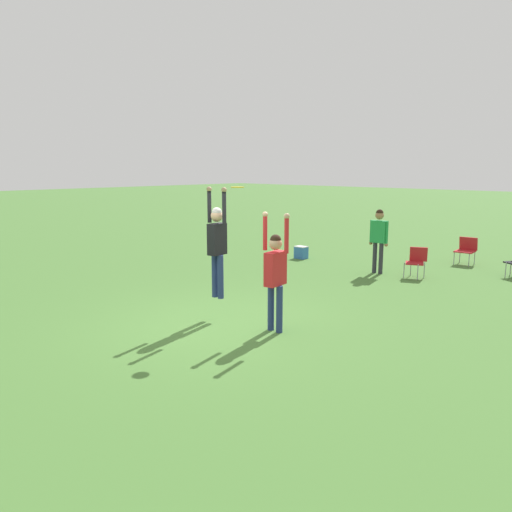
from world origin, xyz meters
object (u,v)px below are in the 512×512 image
camping_chair_1 (466,249)px  cooler_box (301,252)px  person_defending (275,269)px  person_jumping (217,240)px  frisbee (237,187)px  person_spectator_far (379,235)px  camping_chair_3 (416,260)px

camping_chair_1 → cooler_box: bearing=27.7°
person_defending → camping_chair_1: person_defending is taller
person_jumping → cooler_box: bearing=17.8°
frisbee → cooler_box: (-3.56, 6.46, -2.43)m
frisbee → person_spectator_far: frisbee is taller
person_defending → person_spectator_far: bearing=-174.7°
person_jumping → frisbee: size_ratio=8.93×
camping_chair_1 → person_spectator_far: person_spectator_far is taller
person_jumping → cooler_box: 7.12m
cooler_box → camping_chair_1: bearing=32.3°
frisbee → camping_chair_1: (0.79, 9.21, -2.14)m
person_spectator_far → cooler_box: person_spectator_far is taller
frisbee → cooler_box: frisbee is taller
person_spectator_far → cooler_box: bearing=168.3°
frisbee → cooler_box: size_ratio=0.60×
person_defending → frisbee: 1.64m
cooler_box → camping_chair_3: bearing=-1.8°
person_spectator_far → person_defending: bearing=-83.3°
person_jumping → cooler_box: size_ratio=5.36×
frisbee → camping_chair_3: (0.53, 6.33, -2.14)m
person_spectator_far → frisbee: bearing=-90.3°
camping_chair_3 → person_spectator_far: bearing=-14.2°
camping_chair_3 → cooler_box: bearing=-27.4°
person_jumping → frisbee: bearing=-104.7°
camping_chair_1 → camping_chair_3: size_ratio=1.00×
person_jumping → person_defending: bearing=-90.0°
frisbee → camping_chair_1: bearing=85.1°
person_defending → cooler_box: 7.59m
person_jumping → camping_chair_3: person_jumping is taller
camping_chair_1 → cooler_box: size_ratio=2.05×
person_jumping → person_spectator_far: person_jumping is taller
camping_chair_1 → person_defending: bearing=84.8°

